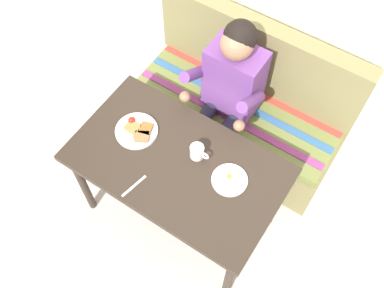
% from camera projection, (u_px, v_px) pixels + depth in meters
% --- Properties ---
extents(ground_plane, '(8.00, 8.00, 0.00)m').
position_uv_depth(ground_plane, '(180.00, 212.00, 3.14)').
color(ground_plane, beige).
extents(table, '(1.20, 0.70, 0.73)m').
position_uv_depth(table, '(178.00, 169.00, 2.58)').
color(table, '#32271E').
rests_on(table, ground).
extents(couch, '(1.44, 0.56, 1.00)m').
position_uv_depth(couch, '(240.00, 110.00, 3.18)').
color(couch, olive).
rests_on(couch, ground).
extents(person, '(0.45, 0.61, 1.21)m').
position_uv_depth(person, '(228.00, 89.00, 2.76)').
color(person, '#6B3C84').
rests_on(person, ground).
extents(plate_breakfast, '(0.25, 0.25, 0.05)m').
position_uv_depth(plate_breakfast, '(137.00, 131.00, 2.60)').
color(plate_breakfast, white).
rests_on(plate_breakfast, table).
extents(plate_eggs, '(0.20, 0.20, 0.04)m').
position_uv_depth(plate_eggs, '(230.00, 180.00, 2.45)').
color(plate_eggs, white).
rests_on(plate_eggs, table).
extents(coffee_mug, '(0.12, 0.08, 0.09)m').
position_uv_depth(coffee_mug, '(197.00, 152.00, 2.50)').
color(coffee_mug, white).
rests_on(coffee_mug, table).
extents(fork, '(0.05, 0.17, 0.00)m').
position_uv_depth(fork, '(134.00, 186.00, 2.44)').
color(fork, silver).
rests_on(fork, table).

